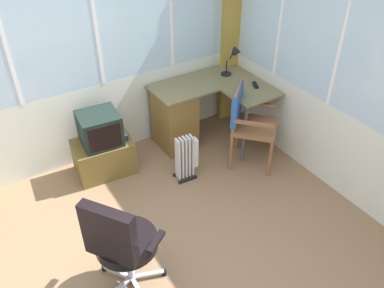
# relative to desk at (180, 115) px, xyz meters

# --- Properties ---
(north_window_panel) EXTENTS (4.41, 0.07, 2.65)m
(north_window_panel) POSITION_rel_desk_xyz_m (-1.22, 0.35, 0.90)
(north_window_panel) COLOR silver
(north_window_panel) RESTS_ON ground
(east_window_panel) EXTENTS (0.07, 4.09, 2.65)m
(east_window_panel) POSITION_rel_desk_xyz_m (1.01, -1.72, 0.90)
(east_window_panel) COLOR silver
(east_window_panel) RESTS_ON ground
(curtain_corner) EXTENTS (0.26, 0.09, 2.55)m
(curtain_corner) POSITION_rel_desk_xyz_m (0.88, 0.22, 0.85)
(curtain_corner) COLOR #A48634
(curtain_corner) RESTS_ON ground
(desk) EXTENTS (1.26, 1.04, 0.77)m
(desk) POSITION_rel_desk_xyz_m (0.00, 0.00, 0.00)
(desk) COLOR olive
(desk) RESTS_ON ground
(desk_lamp) EXTENTS (0.24, 0.20, 0.37)m
(desk_lamp) POSITION_rel_desk_xyz_m (0.76, -0.03, 0.59)
(desk_lamp) COLOR black
(desk_lamp) RESTS_ON desk
(tv_remote) EXTENTS (0.11, 0.15, 0.02)m
(tv_remote) POSITION_rel_desk_xyz_m (0.80, -0.41, 0.36)
(tv_remote) COLOR black
(tv_remote) RESTS_ON desk
(wooden_armchair) EXTENTS (0.68, 0.68, 0.95)m
(wooden_armchair) POSITION_rel_desk_xyz_m (0.45, -0.67, 0.19)
(wooden_armchair) COLOR brown
(wooden_armchair) RESTS_ON ground
(office_chair) EXTENTS (0.60, 0.61, 1.03)m
(office_chair) POSITION_rel_desk_xyz_m (-1.46, -1.57, 0.18)
(office_chair) COLOR #B7B7BF
(office_chair) RESTS_ON ground
(tv_on_stand) EXTENTS (0.68, 0.49, 0.77)m
(tv_on_stand) POSITION_rel_desk_xyz_m (-1.01, -0.01, -0.08)
(tv_on_stand) COLOR brown
(tv_on_stand) RESTS_ON ground
(space_heater) EXTENTS (0.27, 0.19, 0.54)m
(space_heater) POSITION_rel_desk_xyz_m (-0.27, -0.60, -0.14)
(space_heater) COLOR silver
(space_heater) RESTS_ON ground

